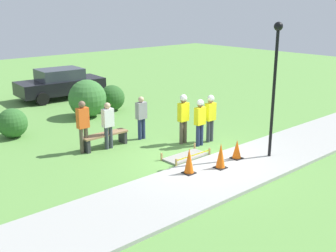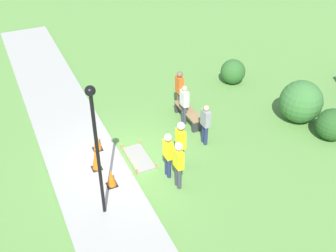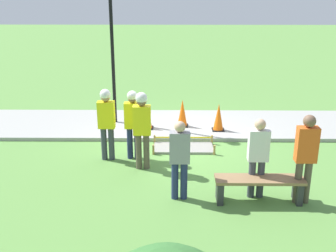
{
  "view_description": "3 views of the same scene",
  "coord_description": "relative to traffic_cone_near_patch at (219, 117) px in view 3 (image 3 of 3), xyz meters",
  "views": [
    {
      "loc": [
        -9.28,
        -8.97,
        4.97
      ],
      "look_at": [
        -0.01,
        1.5,
        0.88
      ],
      "focal_mm": 45.0,
      "sensor_mm": 36.0,
      "label": 1
    },
    {
      "loc": [
        10.95,
        -3.41,
        9.49
      ],
      "look_at": [
        -0.58,
        1.91,
        0.71
      ],
      "focal_mm": 45.0,
      "sensor_mm": 36.0,
      "label": 2
    },
    {
      "loc": [
        0.22,
        10.66,
        4.23
      ],
      "look_at": [
        0.31,
        1.26,
        0.9
      ],
      "focal_mm": 45.0,
      "sensor_mm": 36.0,
      "label": 3
    }
  ],
  "objects": [
    {
      "name": "worker_supervisor",
      "position": [
        2.88,
        1.85,
        0.57
      ],
      "size": [
        0.4,
        0.26,
        1.78
      ],
      "color": "#383D47",
      "rests_on": "ground_plane"
    },
    {
      "name": "bystander_in_white_shirt",
      "position": [
        1.17,
        3.77,
        0.44
      ],
      "size": [
        0.4,
        0.22,
        1.65
      ],
      "color": "navy",
      "rests_on": "ground_plane"
    },
    {
      "name": "worker_assistant",
      "position": [
        2.26,
        1.77,
        0.53
      ],
      "size": [
        0.4,
        0.25,
        1.72
      ],
      "color": "navy",
      "rests_on": "ground_plane"
    },
    {
      "name": "wet_concrete_patch",
      "position": [
        1.02,
        1.19,
        -0.45
      ],
      "size": [
        1.59,
        0.76,
        0.25
      ],
      "color": "gray",
      "rests_on": "ground_plane"
    },
    {
      "name": "bystander_in_gray_shirt",
      "position": [
        -0.38,
        3.69,
        0.46
      ],
      "size": [
        0.4,
        0.22,
        1.67
      ],
      "color": "#383D47",
      "rests_on": "ground_plane"
    },
    {
      "name": "lamppost_near",
      "position": [
        3.03,
        -0.7,
        2.41
      ],
      "size": [
        0.28,
        0.28,
        4.33
      ],
      "color": "black",
      "rests_on": "sidewalk"
    },
    {
      "name": "traffic_cone_far_patch",
      "position": [
        1.02,
        -0.34,
        0.01
      ],
      "size": [
        0.34,
        0.34,
        0.8
      ],
      "color": "black",
      "rests_on": "sidewalk"
    },
    {
      "name": "traffic_cone_near_patch",
      "position": [
        0.0,
        0.0,
        0.0
      ],
      "size": [
        0.34,
        0.34,
        0.78
      ],
      "color": "black",
      "rests_on": "sidewalk"
    },
    {
      "name": "worker_trainee",
      "position": [
        2.0,
        2.36,
        0.62
      ],
      "size": [
        0.4,
        0.27,
        1.84
      ],
      "color": "brown",
      "rests_on": "ground_plane"
    },
    {
      "name": "traffic_cone_sidewalk_edge",
      "position": [
        2.04,
        -0.14,
        -0.08
      ],
      "size": [
        0.34,
        0.34,
        0.63
      ],
      "color": "black",
      "rests_on": "sidewalk"
    },
    {
      "name": "park_bench",
      "position": [
        -0.41,
        3.88,
        -0.13
      ],
      "size": [
        1.75,
        0.44,
        0.51
      ],
      "color": "#2D2D33",
      "rests_on": "ground_plane"
    },
    {
      "name": "sidewalk",
      "position": [
        1.1,
        -0.61,
        -0.44
      ],
      "size": [
        28.0,
        2.56,
        0.1
      ],
      "color": "#9E9E99",
      "rests_on": "ground_plane"
    },
    {
      "name": "bystander_in_orange_shirt",
      "position": [
        -1.24,
        3.9,
        0.56
      ],
      "size": [
        0.4,
        0.24,
        1.83
      ],
      "color": "brown",
      "rests_on": "ground_plane"
    },
    {
      "name": "ground_plane",
      "position": [
        1.1,
        0.67,
        -0.49
      ],
      "size": [
        60.0,
        60.0,
        0.0
      ],
      "primitive_type": "plane",
      "color": "#5B8E42"
    }
  ]
}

